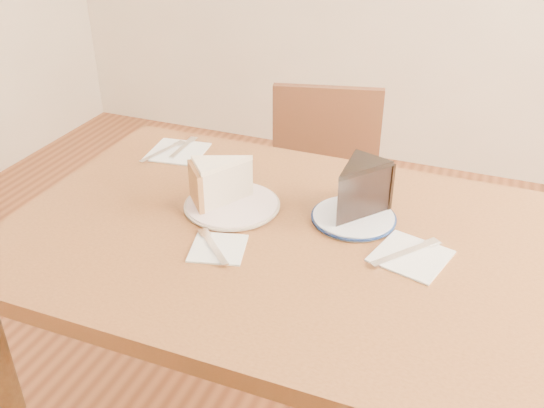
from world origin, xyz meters
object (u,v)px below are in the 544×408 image
Objects in this scene: chocolate_cake at (355,193)px; plate_cream at (232,205)px; carrot_cake at (226,182)px; plate_navy at (354,218)px; table at (284,271)px; chair_far at (321,209)px.

plate_cream is at bearing 29.64° from chocolate_cake.
plate_cream is 1.61× the size of carrot_cake.
carrot_cake is 0.29m from chocolate_cake.
chocolate_cake is at bearing 56.71° from carrot_cake.
chocolate_cake is at bearing 11.15° from plate_cream.
table is at bearing -138.31° from plate_navy.
chocolate_cake reaches higher than plate_navy.
chair_far is at bearing 114.10° from plate_navy.
carrot_cake reaches higher than plate_navy.
chair_far is at bearing 84.28° from plate_cream.
chair_far reaches higher than plate_navy.
plate_cream is (-0.05, -0.54, 0.30)m from chair_far.
carrot_cake is at bearing 68.43° from chair_far.
chocolate_cake is (0.27, 0.05, 0.06)m from plate_cream.
table is 6.70× the size of plate_navy.
chair_far is 4.61× the size of plate_navy.
chair_far is at bearing 99.25° from table.
table is 0.24m from carrot_cake.
table is at bearing -21.23° from plate_cream.
chocolate_cake is (0.29, 0.04, 0.01)m from carrot_cake.
plate_cream is 1.54× the size of chocolate_cake.
table is 0.19m from plate_cream.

